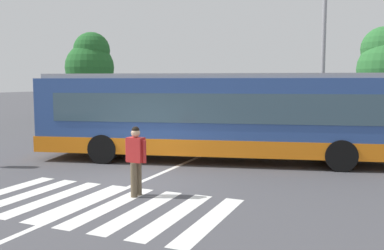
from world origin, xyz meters
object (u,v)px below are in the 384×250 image
object	(u,v)px
city_transit_bus	(214,116)
parked_car_charcoal	(260,118)
background_tree_left	(90,63)
parked_car_teal	(361,122)
twin_arm_street_lamp	(325,10)
pedestrian_crossing_street	(136,157)
parked_car_red	(217,116)
parked_car_champagne	(306,120)

from	to	relation	value
city_transit_bus	parked_car_charcoal	xyz separation A→B (m)	(-0.70, 9.43, -0.82)
parked_car_charcoal	background_tree_left	world-z (taller)	background_tree_left
city_transit_bus	parked_car_teal	xyz separation A→B (m)	(4.61, 9.01, -0.82)
twin_arm_street_lamp	pedestrian_crossing_street	bearing A→B (deg)	-103.78
pedestrian_crossing_street	parked_car_charcoal	bearing A→B (deg)	92.34
parked_car_red	twin_arm_street_lamp	size ratio (longest dim) A/B	0.45
city_transit_bus	pedestrian_crossing_street	world-z (taller)	city_transit_bus
parked_car_teal	twin_arm_street_lamp	world-z (taller)	twin_arm_street_lamp
city_transit_bus	background_tree_left	bearing A→B (deg)	139.39
parked_car_champagne	twin_arm_street_lamp	xyz separation A→B (m)	(0.98, -1.86, 5.34)
city_transit_bus	parked_car_champagne	xyz separation A→B (m)	(1.90, 8.88, -0.82)
city_transit_bus	parked_car_charcoal	size ratio (longest dim) A/B	2.73
city_transit_bus	parked_car_charcoal	bearing A→B (deg)	94.26
twin_arm_street_lamp	parked_car_charcoal	bearing A→B (deg)	146.18
pedestrian_crossing_street	parked_car_champagne	size ratio (longest dim) A/B	0.37
pedestrian_crossing_street	twin_arm_street_lamp	xyz separation A→B (m)	(2.99, 12.21, 5.14)
pedestrian_crossing_street	parked_car_teal	world-z (taller)	pedestrian_crossing_street
twin_arm_street_lamp	background_tree_left	bearing A→B (deg)	163.21
parked_car_red	pedestrian_crossing_street	bearing A→B (deg)	-77.69
background_tree_left	twin_arm_street_lamp	bearing A→B (deg)	-16.79
parked_car_teal	twin_arm_street_lamp	xyz separation A→B (m)	(-1.72, -1.98, 5.34)
parked_car_red	background_tree_left	world-z (taller)	background_tree_left
parked_car_red	twin_arm_street_lamp	distance (m)	8.53
parked_car_teal	parked_car_champagne	bearing A→B (deg)	-177.35
parked_car_red	parked_car_charcoal	world-z (taller)	same
pedestrian_crossing_street	parked_car_red	bearing A→B (deg)	102.31
parked_car_red	parked_car_charcoal	xyz separation A→B (m)	(2.60, -0.02, 0.00)
city_transit_bus	parked_car_teal	bearing A→B (deg)	62.91
parked_car_charcoal	parked_car_champagne	size ratio (longest dim) A/B	1.00
city_transit_bus	parked_car_red	world-z (taller)	city_transit_bus
parked_car_red	parked_car_champagne	distance (m)	5.23
parked_car_charcoal	parked_car_teal	xyz separation A→B (m)	(5.31, -0.42, 0.00)
pedestrian_crossing_street	parked_car_red	world-z (taller)	pedestrian_crossing_street
parked_car_teal	twin_arm_street_lamp	size ratio (longest dim) A/B	0.46
parked_car_charcoal	twin_arm_street_lamp	bearing A→B (deg)	-33.82
parked_car_champagne	parked_car_red	bearing A→B (deg)	173.75
pedestrian_crossing_street	parked_car_red	size ratio (longest dim) A/B	0.38
parked_car_charcoal	parked_car_teal	size ratio (longest dim) A/B	1.02
parked_car_red	parked_car_champagne	bearing A→B (deg)	-6.25
pedestrian_crossing_street	parked_car_champagne	xyz separation A→B (m)	(2.01, 14.06, -0.20)
parked_car_champagne	twin_arm_street_lamp	size ratio (longest dim) A/B	0.47
pedestrian_crossing_street	twin_arm_street_lamp	bearing A→B (deg)	76.22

